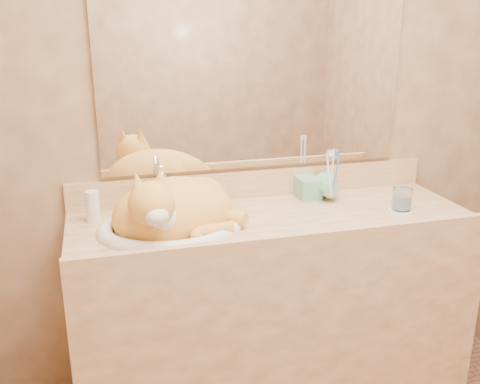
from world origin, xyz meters
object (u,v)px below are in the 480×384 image
object	(u,v)px
sink_basin	(170,208)
soap_dispenser	(314,179)
vanity_counter	(272,311)
water_glass	(402,199)
cat	(172,207)
toothbrush_cup	(332,192)

from	to	relation	value
sink_basin	soap_dispenser	bearing A→B (deg)	-1.36
sink_basin	soap_dispenser	xyz separation A→B (m)	(0.64, 0.15, 0.02)
vanity_counter	water_glass	bearing A→B (deg)	-8.98
vanity_counter	cat	size ratio (longest dim) A/B	3.36
sink_basin	water_glass	bearing A→B (deg)	-18.41
cat	water_glass	bearing A→B (deg)	-19.18
vanity_counter	sink_basin	xyz separation A→B (m)	(-0.42, -0.02, 0.51)
sink_basin	cat	world-z (taller)	cat
cat	soap_dispenser	distance (m)	0.64
cat	soap_dispenser	bearing A→B (deg)	-1.98
cat	water_glass	xyz separation A→B (m)	(0.92, -0.07, -0.03)
cat	vanity_counter	bearing A→B (deg)	-12.91
sink_basin	water_glass	distance (m)	0.94
vanity_counter	soap_dispenser	world-z (taller)	soap_dispenser
sink_basin	cat	xyz separation A→B (m)	(0.01, 0.01, 0.00)
vanity_counter	sink_basin	size ratio (longest dim) A/B	3.03
soap_dispenser	cat	bearing A→B (deg)	-167.01
sink_basin	soap_dispenser	size ratio (longest dim) A/B	2.60
soap_dispenser	water_glass	xyz separation A→B (m)	(0.30, -0.21, -0.05)
soap_dispenser	vanity_counter	bearing A→B (deg)	-149.64
sink_basin	water_glass	xyz separation A→B (m)	(0.93, -0.06, -0.03)
toothbrush_cup	water_glass	size ratio (longest dim) A/B	1.24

